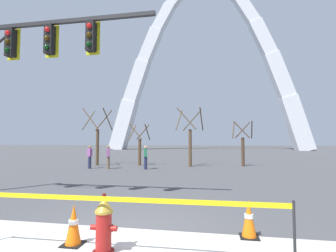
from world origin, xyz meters
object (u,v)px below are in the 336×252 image
object	(u,v)px
traffic_cone_mid_sidewalk	(74,225)
pedestrian_standing_center	(146,157)
pedestrian_walking_left	(90,157)
pedestrian_walking_right	(108,157)
monument_arch	(205,72)
fire_hydrant	(104,225)
traffic_cone_by_hydrant	(249,219)

from	to	relation	value
traffic_cone_mid_sidewalk	pedestrian_standing_center	size ratio (longest dim) A/B	0.46
traffic_cone_mid_sidewalk	pedestrian_walking_left	distance (m)	13.39
pedestrian_walking_left	pedestrian_walking_right	size ratio (longest dim) A/B	1.00
monument_arch	pedestrian_walking_left	world-z (taller)	monument_arch
fire_hydrant	pedestrian_walking_left	world-z (taller)	pedestrian_walking_left
monument_arch	pedestrian_walking_right	distance (m)	44.07
pedestrian_walking_left	pedestrian_walking_right	world-z (taller)	same
pedestrian_standing_center	pedestrian_walking_right	world-z (taller)	same
pedestrian_walking_left	pedestrian_standing_center	xyz separation A→B (m)	(3.93, 0.23, 0.00)
traffic_cone_mid_sidewalk	pedestrian_walking_right	size ratio (longest dim) A/B	0.46
monument_arch	pedestrian_walking_left	distance (m)	44.29
pedestrian_walking_right	monument_arch	bearing A→B (deg)	82.56
traffic_cone_mid_sidewalk	pedestrian_standing_center	world-z (taller)	pedestrian_standing_center
traffic_cone_by_hydrant	monument_arch	distance (m)	54.39
fire_hydrant	pedestrian_standing_center	bearing A→B (deg)	102.18
traffic_cone_mid_sidewalk	pedestrian_walking_left	xyz separation A→B (m)	(-5.93, 12.00, 0.46)
traffic_cone_by_hydrant	pedestrian_walking_right	distance (m)	13.57
monument_arch	pedestrian_walking_left	bearing A→B (deg)	-99.29
traffic_cone_by_hydrant	pedestrian_walking_left	world-z (taller)	pedestrian_walking_left
pedestrian_walking_right	traffic_cone_by_hydrant	bearing A→B (deg)	-55.07
fire_hydrant	pedestrian_walking_right	size ratio (longest dim) A/B	0.62
traffic_cone_mid_sidewalk	monument_arch	bearing A→B (deg)	89.25
pedestrian_walking_left	pedestrian_walking_right	bearing A→B (deg)	2.15
pedestrian_standing_center	pedestrian_walking_right	size ratio (longest dim) A/B	1.00
traffic_cone_mid_sidewalk	monument_arch	distance (m)	55.22
traffic_cone_by_hydrant	pedestrian_walking_right	size ratio (longest dim) A/B	0.46
pedestrian_walking_left	pedestrian_standing_center	bearing A→B (deg)	3.30
pedestrian_walking_left	pedestrian_walking_right	distance (m)	1.34
traffic_cone_by_hydrant	traffic_cone_mid_sidewalk	distance (m)	3.31
traffic_cone_by_hydrant	pedestrian_walking_right	bearing A→B (deg)	124.93
monument_arch	traffic_cone_mid_sidewalk	bearing A→B (deg)	-90.75
fire_hydrant	pedestrian_walking_left	bearing A→B (deg)	118.43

